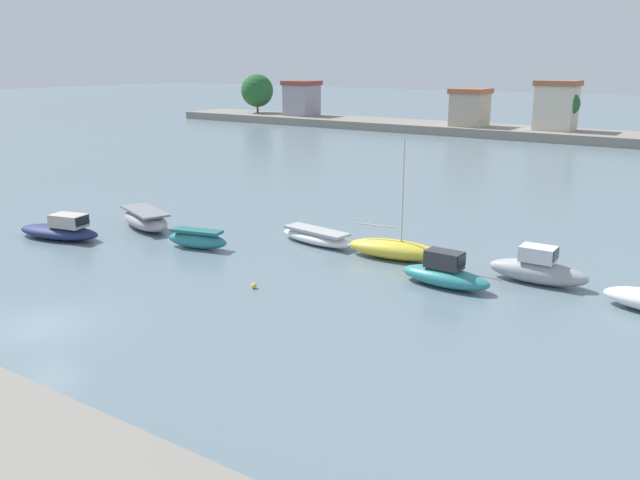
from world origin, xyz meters
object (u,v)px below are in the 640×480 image
at_px(moored_boat_3, 317,237).
at_px(moored_boat_5, 445,274).
at_px(moored_boat_0, 61,230).
at_px(moored_boat_2, 197,239).
at_px(moored_boat_4, 394,249).
at_px(mooring_buoy_2, 254,286).
at_px(moored_boat_6, 538,269).
at_px(moored_boat_1, 145,219).

height_order(moored_boat_3, moored_boat_5, moored_boat_5).
xyz_separation_m(moored_boat_0, moored_boat_2, (8.18, 3.05, -0.01)).
xyz_separation_m(moored_boat_4, moored_boat_5, (4.09, -2.62, 0.07)).
distance_m(moored_boat_0, mooring_buoy_2, 15.18).
bearing_deg(mooring_buoy_2, moored_boat_2, 153.59).
bearing_deg(moored_boat_5, moored_boat_2, -170.22).
relative_size(moored_boat_2, moored_boat_4, 0.59).
xyz_separation_m(moored_boat_2, mooring_buoy_2, (6.99, -3.47, -0.39)).
height_order(moored_boat_6, mooring_buoy_2, moored_boat_6).
relative_size(moored_boat_5, moored_boat_6, 0.95).
distance_m(moored_boat_3, moored_boat_4, 5.06).
relative_size(moored_boat_5, mooring_buoy_2, 17.30).
bearing_deg(moored_boat_1, moored_boat_0, -94.89).
bearing_deg(moored_boat_5, mooring_buoy_2, -141.34).
relative_size(moored_boat_3, moored_boat_4, 0.81).
relative_size(moored_boat_4, moored_boat_5, 1.45).
distance_m(moored_boat_6, mooring_buoy_2, 13.47).
bearing_deg(moored_boat_4, moored_boat_5, -39.72).
bearing_deg(mooring_buoy_2, moored_boat_6, 37.35).
relative_size(moored_boat_0, mooring_buoy_2, 22.47).
relative_size(moored_boat_1, moored_boat_4, 0.88).
xyz_separation_m(moored_boat_2, moored_boat_5, (14.22, 1.81, 0.08)).
distance_m(moored_boat_1, moored_boat_3, 11.44).
bearing_deg(moored_boat_0, mooring_buoy_2, -14.00).
bearing_deg(moored_boat_0, moored_boat_6, 4.25).
distance_m(moored_boat_1, moored_boat_5, 20.18).
xyz_separation_m(moored_boat_1, moored_boat_4, (16.10, 2.95, -0.04)).
relative_size(moored_boat_0, moored_boat_5, 1.30).
xyz_separation_m(moored_boat_1, moored_boat_6, (23.64, 3.20, 0.12)).
distance_m(moored_boat_0, moored_boat_6, 27.00).
bearing_deg(moored_boat_3, moored_boat_2, -130.68).
xyz_separation_m(moored_boat_6, mooring_buoy_2, (-10.70, -8.16, -0.56)).
relative_size(moored_boat_2, mooring_buoy_2, 14.71).
distance_m(moored_boat_4, moored_boat_6, 7.55).
xyz_separation_m(moored_boat_0, moored_boat_3, (13.26, 7.55, -0.12)).
relative_size(moored_boat_0, moored_boat_6, 1.24).
bearing_deg(moored_boat_3, moored_boat_0, -142.59).
relative_size(moored_boat_1, moored_boat_5, 1.28).
bearing_deg(moored_boat_2, mooring_buoy_2, -39.97).
relative_size(moored_boat_1, mooring_buoy_2, 22.13).
bearing_deg(moored_boat_1, moored_boat_3, 36.50).
height_order(moored_boat_1, moored_boat_2, moored_boat_1).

